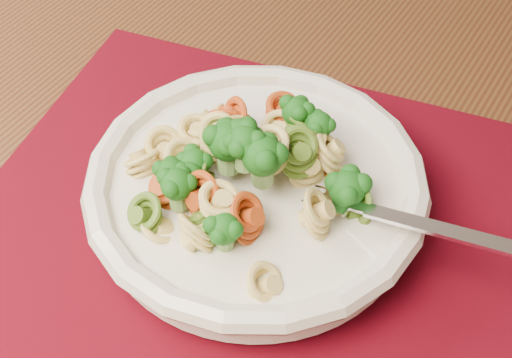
# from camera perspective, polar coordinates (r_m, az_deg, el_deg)

# --- Properties ---
(dining_table) EXTENTS (1.45, 1.20, 0.76)m
(dining_table) POSITION_cam_1_polar(r_m,az_deg,el_deg) (0.69, -0.19, -4.13)
(dining_table) COLOR #513016
(dining_table) RESTS_ON ground
(placemat) EXTENTS (0.49, 0.42, 0.00)m
(placemat) POSITION_cam_1_polar(r_m,az_deg,el_deg) (0.54, 0.83, -3.27)
(placemat) COLOR #4E030D
(placemat) RESTS_ON dining_table
(pasta_bowl) EXTENTS (0.25, 0.25, 0.05)m
(pasta_bowl) POSITION_cam_1_polar(r_m,az_deg,el_deg) (0.52, 0.00, -0.79)
(pasta_bowl) COLOR silver
(pasta_bowl) RESTS_ON placemat
(pasta_broccoli_heap) EXTENTS (0.21, 0.21, 0.06)m
(pasta_broccoli_heap) POSITION_cam_1_polar(r_m,az_deg,el_deg) (0.51, 0.00, 0.45)
(pasta_broccoli_heap) COLOR #E1D06F
(pasta_broccoli_heap) RESTS_ON pasta_bowl
(fork) EXTENTS (0.17, 0.11, 0.08)m
(fork) POSITION_cam_1_polar(r_m,az_deg,el_deg) (0.49, 6.47, -1.81)
(fork) COLOR silver
(fork) RESTS_ON pasta_bowl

